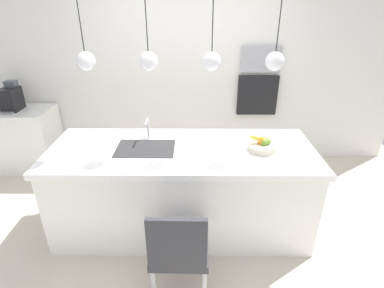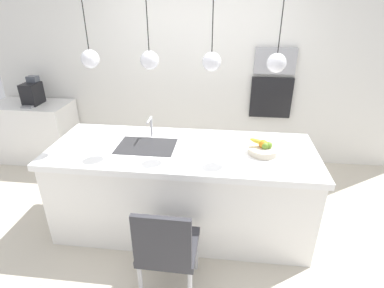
{
  "view_description": "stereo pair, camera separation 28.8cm",
  "coord_description": "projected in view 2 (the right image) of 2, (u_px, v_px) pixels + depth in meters",
  "views": [
    {
      "loc": [
        0.12,
        -2.6,
        2.23
      ],
      "look_at": [
        0.1,
        0.0,
        0.97
      ],
      "focal_mm": 28.35,
      "sensor_mm": 36.0,
      "label": 1
    },
    {
      "loc": [
        0.4,
        -2.58,
        2.23
      ],
      "look_at": [
        0.1,
        0.0,
        0.97
      ],
      "focal_mm": 28.35,
      "sensor_mm": 36.0,
      "label": 2
    }
  ],
  "objects": [
    {
      "name": "back_wall",
      "position": [
        199.0,
        72.0,
        4.23
      ],
      "size": [
        6.0,
        0.1,
        2.6
      ],
      "primitive_type": "cube",
      "color": "silver",
      "rests_on": "ground"
    },
    {
      "name": "pendant_light_left",
      "position": [
        90.0,
        59.0,
        2.64
      ],
      "size": [
        0.16,
        0.16,
        0.76
      ],
      "color": "silver"
    },
    {
      "name": "side_counter",
      "position": [
        36.0,
        131.0,
        4.53
      ],
      "size": [
        1.1,
        0.6,
        0.86
      ],
      "primitive_type": "cube",
      "color": "white",
      "rests_on": "ground"
    },
    {
      "name": "oven",
      "position": [
        271.0,
        97.0,
        4.2
      ],
      "size": [
        0.56,
        0.08,
        0.56
      ],
      "primitive_type": "cube",
      "color": "black",
      "rests_on": "back_wall"
    },
    {
      "name": "chair_near",
      "position": [
        167.0,
        247.0,
        2.34
      ],
      "size": [
        0.46,
        0.46,
        0.89
      ],
      "color": "#333338",
      "rests_on": "ground"
    },
    {
      "name": "pendant_light_center_left",
      "position": [
        150.0,
        60.0,
        2.59
      ],
      "size": [
        0.16,
        0.16,
        0.76
      ],
      "color": "silver"
    },
    {
      "name": "floor",
      "position": [
        183.0,
        223.0,
        3.32
      ],
      "size": [
        6.6,
        6.6,
        0.0
      ],
      "primitive_type": "plane",
      "color": "beige",
      "rests_on": "ground"
    },
    {
      "name": "microwave",
      "position": [
        275.0,
        61.0,
        3.98
      ],
      "size": [
        0.54,
        0.08,
        0.34
      ],
      "primitive_type": "cube",
      "color": "#9E9EA3",
      "rests_on": "back_wall"
    },
    {
      "name": "pendant_light_center_right",
      "position": [
        212.0,
        61.0,
        2.53
      ],
      "size": [
        0.16,
        0.16,
        0.76
      ],
      "color": "silver"
    },
    {
      "name": "sink_basin",
      "position": [
        146.0,
        147.0,
        2.96
      ],
      "size": [
        0.56,
        0.4,
        0.02
      ],
      "primitive_type": "cube",
      "color": "#2D2D30",
      "rests_on": "kitchen_island"
    },
    {
      "name": "kitchen_island",
      "position": [
        182.0,
        188.0,
        3.12
      ],
      "size": [
        2.56,
        0.98,
        0.92
      ],
      "color": "white",
      "rests_on": "ground"
    },
    {
      "name": "coffee_machine",
      "position": [
        32.0,
        93.0,
        4.27
      ],
      "size": [
        0.2,
        0.35,
        0.38
      ],
      "color": "black",
      "rests_on": "side_counter"
    },
    {
      "name": "fruit_bowl",
      "position": [
        263.0,
        149.0,
        2.8
      ],
      "size": [
        0.27,
        0.27,
        0.16
      ],
      "color": "beige",
      "rests_on": "kitchen_island"
    },
    {
      "name": "faucet",
      "position": [
        151.0,
        124.0,
        3.08
      ],
      "size": [
        0.02,
        0.17,
        0.22
      ],
      "color": "silver",
      "rests_on": "kitchen_island"
    },
    {
      "name": "pendant_light_right",
      "position": [
        277.0,
        63.0,
        2.47
      ],
      "size": [
        0.16,
        0.16,
        0.76
      ],
      "color": "silver"
    }
  ]
}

